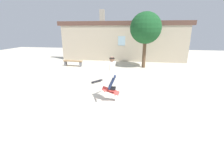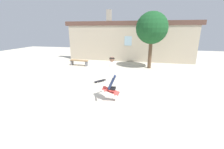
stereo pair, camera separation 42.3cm
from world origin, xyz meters
name	(u,v)px [view 1 (the left image)]	position (x,y,z in m)	size (l,w,h in m)	color
ground_plane	(103,104)	(0.00, 0.00, 0.00)	(40.00, 40.00, 0.00)	beige
building_backdrop	(122,41)	(-0.02, 9.54, 2.05)	(13.23, 0.52, 4.97)	#B7A88E
tree_right	(146,28)	(2.06, 7.06, 3.20)	(2.50, 2.50, 4.48)	brown
park_bench	(73,62)	(-4.07, 6.60, 0.37)	(1.70, 0.49, 0.51)	#99754C
skater	(112,70)	(0.37, 0.31, 1.45)	(0.37, 1.22, 1.41)	silver
skateboard_flipping	(111,91)	(0.30, 0.37, 0.49)	(0.79, 0.25, 0.37)	red
skateboard_resting	(97,81)	(-0.93, 2.76, 0.07)	(0.63, 0.72, 0.08)	black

